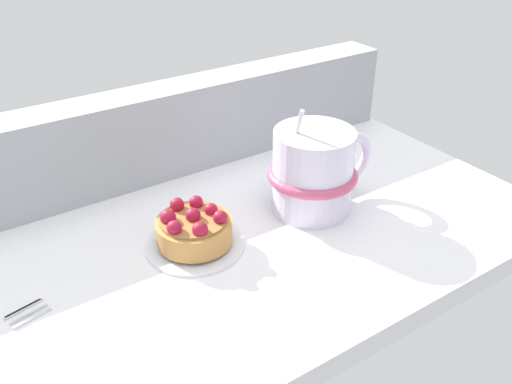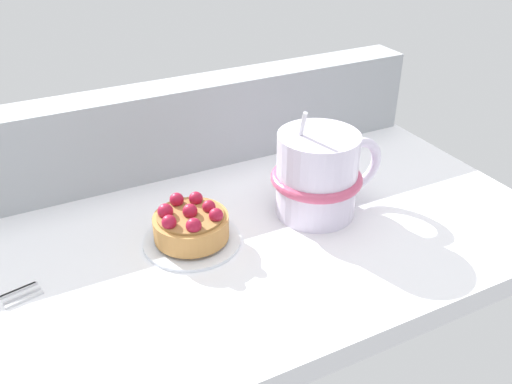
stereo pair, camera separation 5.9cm
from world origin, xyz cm
name	(u,v)px [view 2 (the right image)]	position (x,y,z in cm)	size (l,w,h in cm)	color
ground_plane	(211,246)	(0.00, 0.00, -1.30)	(74.88, 39.59, 2.60)	white
window_rail_back	(157,131)	(0.00, 16.99, 5.65)	(73.38, 5.62, 11.30)	#9EA3A8
dessert_plate	(192,239)	(-2.11, -0.07, 0.36)	(10.50, 10.50, 0.77)	silver
raspberry_tart	(191,224)	(-2.13, -0.05, 2.39)	(7.97, 7.97, 4.00)	#B77F42
coffee_mug	(319,174)	(13.05, -0.84, 4.88)	(14.03, 10.35, 12.83)	silver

